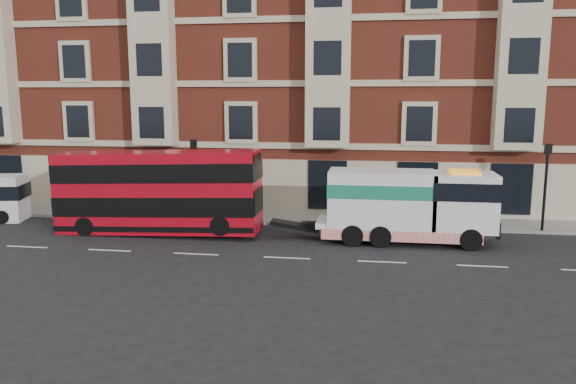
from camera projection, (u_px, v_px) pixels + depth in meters
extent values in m
plane|color=black|center=(287.00, 258.00, 23.82)|extent=(120.00, 120.00, 0.00)
cube|color=slate|center=(307.00, 219.00, 31.12)|extent=(90.00, 3.00, 0.15)
cube|color=brown|center=(328.00, 62.00, 36.87)|extent=(45.00, 12.00, 18.00)
cylinder|color=black|center=(195.00, 183.00, 30.38)|extent=(0.14, 0.14, 4.00)
cube|color=black|center=(194.00, 144.00, 30.03)|extent=(0.35, 0.15, 0.50)
cylinder|color=black|center=(545.00, 191.00, 27.76)|extent=(0.14, 0.14, 4.00)
cube|color=black|center=(548.00, 149.00, 27.41)|extent=(0.35, 0.15, 0.50)
cube|color=#A20917|center=(158.00, 192.00, 27.79)|extent=(10.09, 2.25, 3.96)
cube|color=black|center=(159.00, 203.00, 27.89)|extent=(10.13, 2.31, 0.95)
cube|color=black|center=(157.00, 171.00, 27.62)|extent=(10.13, 2.31, 0.90)
cylinder|color=black|center=(85.00, 226.00, 27.58)|extent=(0.94, 0.29, 0.94)
cylinder|color=black|center=(105.00, 218.00, 29.56)|extent=(0.94, 0.29, 0.94)
cylinder|color=black|center=(220.00, 226.00, 26.53)|extent=(0.94, 0.29, 0.94)
cylinder|color=black|center=(231.00, 217.00, 28.52)|extent=(0.94, 0.29, 0.94)
cube|color=silver|center=(404.00, 224.00, 26.26)|extent=(8.11, 2.07, 0.27)
cube|color=silver|center=(463.00, 201.00, 25.68)|extent=(2.88, 2.25, 2.61)
cube|color=silver|center=(381.00, 198.00, 26.21)|extent=(4.87, 2.25, 2.61)
cube|color=#186F53|center=(381.00, 189.00, 26.13)|extent=(4.91, 2.29, 0.63)
cube|color=red|center=(400.00, 231.00, 26.34)|extent=(7.21, 2.31, 0.50)
cylinder|color=black|center=(471.00, 240.00, 24.90)|extent=(0.99, 0.32, 0.99)
cylinder|color=black|center=(463.00, 229.00, 26.89)|extent=(0.99, 0.32, 0.99)
cylinder|color=black|center=(380.00, 236.00, 25.48)|extent=(0.99, 0.36, 0.99)
cylinder|color=black|center=(380.00, 226.00, 27.47)|extent=(0.99, 0.36, 0.99)
cylinder|color=black|center=(352.00, 235.00, 25.67)|extent=(0.99, 0.36, 0.99)
cylinder|color=black|center=(354.00, 225.00, 27.65)|extent=(0.99, 0.36, 0.99)
cylinder|color=black|center=(2.00, 217.00, 30.20)|extent=(0.77, 0.41, 0.73)
cylinder|color=black|center=(15.00, 210.00, 31.99)|extent=(0.77, 0.41, 0.73)
imported|color=#191C33|center=(128.00, 199.00, 31.63)|extent=(0.69, 0.49, 1.80)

